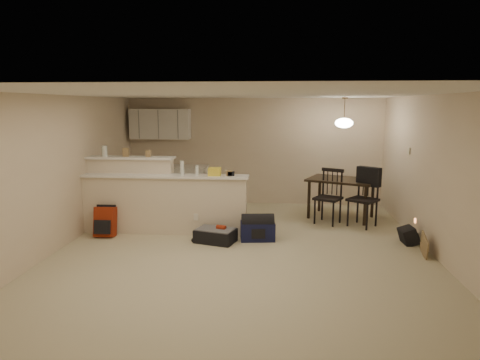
# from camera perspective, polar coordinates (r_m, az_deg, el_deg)

# --- Properties ---
(room) EXTENTS (7.00, 7.02, 2.50)m
(room) POSITION_cam_1_polar(r_m,az_deg,el_deg) (6.71, 0.35, 0.64)
(room) COLOR beige
(room) RESTS_ON ground
(breakfast_bar) EXTENTS (3.08, 0.58, 1.39)m
(breakfast_bar) POSITION_cam_1_polar(r_m,az_deg,el_deg) (8.10, -11.61, -2.57)
(breakfast_bar) COLOR beige
(breakfast_bar) RESTS_ON ground
(upper_cabinets) EXTENTS (1.40, 0.34, 0.70)m
(upper_cabinets) POSITION_cam_1_polar(r_m,az_deg,el_deg) (10.30, -10.58, 7.35)
(upper_cabinets) COLOR white
(upper_cabinets) RESTS_ON room
(kitchen_counter) EXTENTS (1.80, 0.60, 0.90)m
(kitchen_counter) POSITION_cam_1_polar(r_m,az_deg,el_deg) (10.28, -9.44, -0.76)
(kitchen_counter) COLOR white
(kitchen_counter) RESTS_ON ground
(thermostat) EXTENTS (0.02, 0.12, 0.12)m
(thermostat) POSITION_cam_1_polar(r_m,az_deg,el_deg) (8.56, 21.60, 3.65)
(thermostat) COLOR beige
(thermostat) RESTS_ON room
(jar) EXTENTS (0.10, 0.10, 0.20)m
(jar) POSITION_cam_1_polar(r_m,az_deg,el_deg) (8.40, -17.60, 3.70)
(jar) COLOR silver
(jar) RESTS_ON breakfast_bar
(cereal_box) EXTENTS (0.10, 0.07, 0.16)m
(cereal_box) POSITION_cam_1_polar(r_m,az_deg,el_deg) (8.25, -15.00, 3.59)
(cereal_box) COLOR #94774C
(cereal_box) RESTS_ON breakfast_bar
(small_box) EXTENTS (0.08, 0.06, 0.12)m
(small_box) POSITION_cam_1_polar(r_m,az_deg,el_deg) (8.12, -12.14, 3.47)
(small_box) COLOR #94774C
(small_box) RESTS_ON breakfast_bar
(bottle_a) EXTENTS (0.07, 0.07, 0.26)m
(bottle_a) POSITION_cam_1_polar(r_m,az_deg,el_deg) (7.77, -7.73, 1.60)
(bottle_a) COLOR silver
(bottle_a) RESTS_ON breakfast_bar
(bottle_b) EXTENTS (0.06, 0.06, 0.18)m
(bottle_b) POSITION_cam_1_polar(r_m,az_deg,el_deg) (7.72, -5.74, 1.29)
(bottle_b) COLOR silver
(bottle_b) RESTS_ON breakfast_bar
(bag_lump) EXTENTS (0.22, 0.18, 0.14)m
(bag_lump) POSITION_cam_1_polar(r_m,az_deg,el_deg) (7.67, -3.41, 1.12)
(bag_lump) COLOR #94774C
(bag_lump) RESTS_ON breakfast_bar
(pouch) EXTENTS (0.12, 0.10, 0.08)m
(pouch) POSITION_cam_1_polar(r_m,az_deg,el_deg) (7.64, -1.19, 0.87)
(pouch) COLOR #94774C
(pouch) RESTS_ON breakfast_bar
(extra_item_x) EXTENTS (0.11, 0.10, 0.10)m
(extra_item_x) POSITION_cam_1_polar(r_m,az_deg,el_deg) (7.64, -1.46, 0.94)
(extra_item_x) COLOR #94774C
(extra_item_x) RESTS_ON breakfast_bar
(dining_table) EXTENTS (1.57, 1.34, 0.83)m
(dining_table) POSITION_cam_1_polar(r_m,az_deg,el_deg) (9.12, 13.38, -0.47)
(dining_table) COLOR black
(dining_table) RESTS_ON ground
(pendant_lamp) EXTENTS (0.36, 0.36, 0.62)m
(pendant_lamp) POSITION_cam_1_polar(r_m,az_deg,el_deg) (8.98, 13.70, 7.46)
(pendant_lamp) COLOR brown
(pendant_lamp) RESTS_ON room
(dining_chair_near) EXTENTS (0.64, 0.63, 1.09)m
(dining_chair_near) POSITION_cam_1_polar(r_m,az_deg,el_deg) (8.66, 11.66, -2.20)
(dining_chair_near) COLOR black
(dining_chair_near) RESTS_ON ground
(dining_chair_far) EXTENTS (0.68, 0.67, 1.13)m
(dining_chair_far) POSITION_cam_1_polar(r_m,az_deg,el_deg) (8.61, 16.06, -2.33)
(dining_chair_far) COLOR black
(dining_chair_far) RESTS_ON ground
(suitcase) EXTENTS (0.76, 0.60, 0.22)m
(suitcase) POSITION_cam_1_polar(r_m,az_deg,el_deg) (7.45, -3.29, -7.43)
(suitcase) COLOR black
(suitcase) RESTS_ON ground
(red_backpack) EXTENTS (0.36, 0.23, 0.53)m
(red_backpack) POSITION_cam_1_polar(r_m,az_deg,el_deg) (8.09, -17.52, -5.33)
(red_backpack) COLOR maroon
(red_backpack) RESTS_ON ground
(navy_duffel) EXTENTS (0.63, 0.39, 0.32)m
(navy_duffel) POSITION_cam_1_polar(r_m,az_deg,el_deg) (7.54, 2.36, -6.82)
(navy_duffel) COLOR #13173C
(navy_duffel) RESTS_ON ground
(black_daypack) EXTENTS (0.25, 0.33, 0.28)m
(black_daypack) POSITION_cam_1_polar(r_m,az_deg,el_deg) (7.87, 21.50, -6.95)
(black_daypack) COLOR black
(black_daypack) RESTS_ON ground
(cardboard_sheet) EXTENTS (0.07, 0.44, 0.33)m
(cardboard_sheet) POSITION_cam_1_polar(r_m,az_deg,el_deg) (7.34, 23.36, -8.08)
(cardboard_sheet) COLOR #94774C
(cardboard_sheet) RESTS_ON ground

